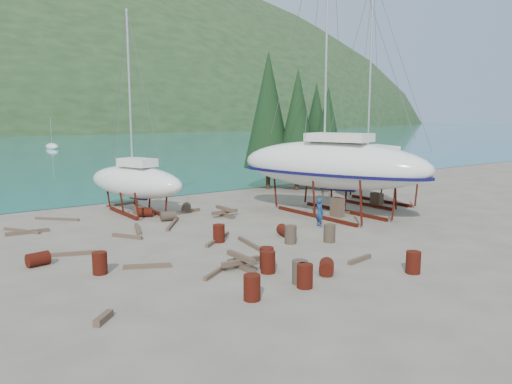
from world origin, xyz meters
TOP-DOWN VIEW (x-y plane):
  - ground at (0.00, 0.00)m, footprint 600.00×600.00m
  - far_house_right at (30.00, 190.00)m, footprint 6.60×5.60m
  - cypress_near_right at (12.50, 12.00)m, footprint 3.60×3.60m
  - cypress_mid_right at (14.00, 10.00)m, footprint 3.06×3.06m
  - cypress_back_left at (11.00, 14.00)m, footprint 4.14×4.14m
  - cypress_far_right at (15.50, 13.00)m, footprint 3.24×3.24m
  - moored_boat_mid at (10.00, 80.00)m, footprint 2.00×5.00m
  - large_sailboat_near at (7.20, 2.65)m, footprint 7.56×13.13m
  - large_sailboat_far at (12.47, 3.88)m, footprint 5.99×10.18m
  - small_sailboat_shore at (-2.40, 10.36)m, footprint 4.85×8.27m
  - worker at (4.37, 0.64)m, footprint 0.47×0.64m
  - drum_0 at (-5.31, -6.31)m, footprint 0.58×0.58m
  - drum_2 at (-10.20, 2.07)m, footprint 0.96×0.71m
  - drum_3 at (-3.06, -6.45)m, footprint 0.58×0.58m
  - drum_4 at (-2.43, 8.96)m, footprint 1.05×0.91m
  - drum_5 at (0.63, -1.27)m, footprint 0.58×0.58m
  - drum_6 at (1.35, 0.05)m, footprint 0.79×1.00m
  - drum_7 at (1.52, -7.71)m, footprint 0.58×0.58m
  - drum_8 at (-8.49, -0.49)m, footprint 0.58×0.58m
  - drum_9 at (-1.80, 7.08)m, footprint 0.98×0.75m
  - drum_10 at (-2.76, -3.80)m, footprint 0.58×0.58m
  - drum_11 at (0.35, 8.83)m, footprint 0.95×1.05m
  - drum_12 at (-1.33, -5.79)m, footprint 1.03×1.03m
  - drum_13 at (-3.07, -4.29)m, footprint 0.58×0.58m
  - drum_14 at (-2.06, 1.00)m, footprint 0.58×0.58m
  - drum_16 at (-2.91, -6.00)m, footprint 0.58×0.58m
  - drum_17 at (2.35, -2.20)m, footprint 0.58×0.58m
  - timber_0 at (-7.08, 11.17)m, footprint 2.06×2.15m
  - timber_1 at (8.53, 2.97)m, footprint 0.38×1.68m
  - timber_2 at (-9.28, 8.47)m, footprint 2.16×0.31m
  - timber_3 at (-4.42, -2.95)m, footprint 2.48×1.63m
  - timber_4 at (-5.39, 4.48)m, footprint 1.05×1.65m
  - timber_5 at (-1.19, -0.45)m, footprint 0.67×2.63m
  - timber_6 at (0.22, 8.58)m, footprint 2.11×0.56m
  - timber_7 at (1.05, -5.36)m, footprint 1.56×0.42m
  - timber_8 at (-4.30, 5.72)m, footprint 0.93×2.21m
  - timber_9 at (-1.99, 13.83)m, footprint 2.43×0.51m
  - timber_10 at (-2.18, 5.79)m, footprint 1.99×2.57m
  - timber_11 at (-1.97, 1.26)m, footprint 2.38×1.82m
  - timber_12 at (-6.68, -0.88)m, footprint 1.78×1.03m
  - timber_13 at (-9.99, -5.12)m, footprint 0.81×0.79m
  - timber_15 at (-9.45, 9.08)m, footprint 1.43×2.22m
  - timber_17 at (-8.80, 2.90)m, footprint 2.36×1.00m
  - timber_pile_fore at (-3.64, -3.22)m, footprint 1.80×1.80m
  - timber_pile_aft at (1.57, 6.12)m, footprint 1.80×1.80m

SIDE VIEW (x-z plane):
  - ground at x=0.00m, z-range 0.00..0.00m
  - timber_0 at x=-7.08m, z-range 0.00..0.14m
  - timber_15 at x=-9.45m, z-range 0.00..0.15m
  - timber_3 at x=-4.42m, z-range 0.00..0.15m
  - timber_9 at x=-1.99m, z-range 0.00..0.15m
  - timber_11 at x=-1.97m, z-range 0.00..0.15m
  - timber_5 at x=-1.19m, z-range 0.00..0.16m
  - timber_17 at x=-8.80m, z-range 0.00..0.16m
  - timber_10 at x=-2.18m, z-range 0.00..0.16m
  - timber_12 at x=-6.68m, z-range 0.00..0.17m
  - timber_4 at x=-5.39m, z-range 0.00..0.17m
  - timber_7 at x=1.05m, z-range 0.00..0.17m
  - timber_2 at x=-9.28m, z-range 0.00..0.19m
  - timber_8 at x=-4.30m, z-range 0.00..0.19m
  - timber_6 at x=0.22m, z-range 0.00..0.19m
  - timber_1 at x=8.53m, z-range 0.00..0.19m
  - timber_13 at x=-9.99m, z-range 0.00..0.22m
  - drum_2 at x=-10.20m, z-range 0.00..0.58m
  - drum_4 at x=-2.43m, z-range 0.00..0.58m
  - drum_6 at x=1.35m, z-range 0.00..0.58m
  - drum_9 at x=-1.80m, z-range 0.00..0.58m
  - drum_11 at x=0.35m, z-range 0.00..0.58m
  - drum_12 at x=-1.33m, z-range 0.00..0.58m
  - timber_pile_fore at x=-3.64m, z-range 0.00..0.60m
  - timber_pile_aft at x=1.57m, z-range 0.00..0.60m
  - moored_boat_mid at x=10.00m, z-range -2.64..3.41m
  - drum_0 at x=-5.31m, z-range 0.00..0.88m
  - drum_3 at x=-3.06m, z-range 0.00..0.88m
  - drum_5 at x=0.63m, z-range 0.00..0.88m
  - drum_7 at x=1.52m, z-range 0.00..0.88m
  - drum_8 at x=-8.49m, z-range 0.00..0.88m
  - drum_10 at x=-2.76m, z-range 0.00..0.88m
  - drum_13 at x=-3.07m, z-range 0.00..0.88m
  - drum_14 at x=-2.06m, z-range 0.00..0.88m
  - drum_16 at x=-2.91m, z-range 0.00..0.88m
  - drum_17 at x=2.35m, z-range 0.00..0.88m
  - worker at x=4.37m, z-range 0.00..1.61m
  - small_sailboat_shore at x=-2.40m, z-range -4.23..8.38m
  - large_sailboat_far at x=12.47m, z-range -5.21..10.29m
  - far_house_right at x=30.00m, z-range 0.12..5.72m
  - large_sailboat_near at x=7.20m, z-range -6.74..13.13m
  - cypress_mid_right at x=14.00m, z-range 0.67..9.17m
  - cypress_far_right at x=15.50m, z-range 0.71..9.71m
  - cypress_near_right at x=12.50m, z-range 0.79..10.79m
  - cypress_back_left at x=11.00m, z-range 0.91..12.41m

